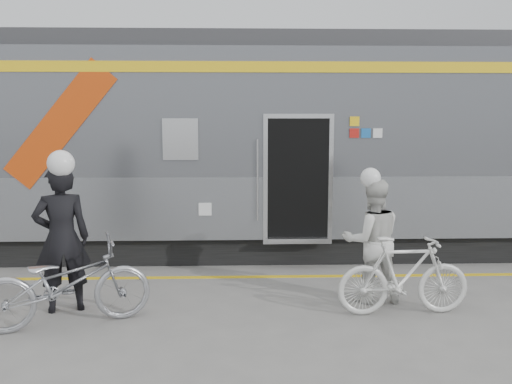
{
  "coord_description": "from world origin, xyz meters",
  "views": [
    {
      "loc": [
        0.25,
        -6.51,
        2.66
      ],
      "look_at": [
        0.5,
        1.6,
        1.5
      ],
      "focal_mm": 38.0,
      "sensor_mm": 36.0,
      "label": 1
    }
  ],
  "objects_px": {
    "bicycle_right": "(404,276)",
    "man": "(62,239)",
    "bicycle_left": "(65,283)",
    "woman": "(372,241)"
  },
  "relations": [
    {
      "from": "bicycle_right",
      "to": "man",
      "type": "bearing_deg",
      "value": 83.51
    },
    {
      "from": "man",
      "to": "bicycle_right",
      "type": "height_order",
      "value": "man"
    },
    {
      "from": "bicycle_left",
      "to": "woman",
      "type": "relative_size",
      "value": 1.19
    },
    {
      "from": "bicycle_left",
      "to": "bicycle_right",
      "type": "relative_size",
      "value": 1.18
    },
    {
      "from": "man",
      "to": "woman",
      "type": "distance_m",
      "value": 4.29
    },
    {
      "from": "bicycle_left",
      "to": "man",
      "type": "bearing_deg",
      "value": 0.54
    },
    {
      "from": "woman",
      "to": "bicycle_left",
      "type": "bearing_deg",
      "value": 8.34
    },
    {
      "from": "man",
      "to": "bicycle_left",
      "type": "xyz_separation_m",
      "value": [
        0.2,
        -0.55,
        -0.45
      ]
    },
    {
      "from": "man",
      "to": "woman",
      "type": "relative_size",
      "value": 1.14
    },
    {
      "from": "man",
      "to": "bicycle_left",
      "type": "distance_m",
      "value": 0.74
    }
  ]
}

